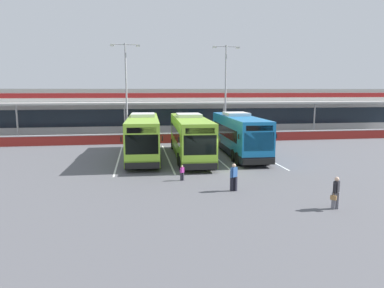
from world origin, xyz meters
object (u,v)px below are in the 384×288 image
lamp_post_west (126,86)px  coach_bus_left_centre (190,137)px  pedestrian_with_handbag (336,192)px  lamp_post_centre (226,86)px  pedestrian_in_dark_coat (234,176)px  coach_bus_centre (238,135)px  coach_bus_leftmost (143,137)px  pedestrian_child (182,172)px

lamp_post_west → coach_bus_left_centre: bearing=-62.8°
pedestrian_with_handbag → lamp_post_centre: lamp_post_centre is taller
coach_bus_left_centre → pedestrian_with_handbag: 15.11m
pedestrian_with_handbag → pedestrian_in_dark_coat: size_ratio=1.00×
coach_bus_left_centre → coach_bus_centre: size_ratio=1.00×
coach_bus_leftmost → coach_bus_centre: (8.60, 0.06, 0.00)m
lamp_post_west → pedestrian_child: bearing=-77.8°
lamp_post_centre → coach_bus_centre: bearing=-97.3°
coach_bus_leftmost → pedestrian_child: coach_bus_leftmost is taller
coach_bus_leftmost → lamp_post_centre: size_ratio=1.11×
coach_bus_leftmost → coach_bus_left_centre: (4.00, -0.90, 0.00)m
coach_bus_leftmost → pedestrian_with_handbag: (9.16, -15.08, -0.93)m
pedestrian_child → lamp_post_centre: 20.94m
lamp_post_west → lamp_post_centre: bearing=0.3°
coach_bus_left_centre → lamp_post_centre: 13.34m
coach_bus_leftmost → coach_bus_left_centre: bearing=-12.7°
pedestrian_in_dark_coat → pedestrian_with_handbag: bearing=-42.6°
coach_bus_centre → pedestrian_in_dark_coat: bearing=-107.5°
pedestrian_in_dark_coat → pedestrian_child: size_ratio=1.61×
coach_bus_leftmost → coach_bus_left_centre: same height
coach_bus_leftmost → lamp_post_centre: 14.90m
coach_bus_leftmost → lamp_post_centre: bearing=45.9°
coach_bus_leftmost → coach_bus_left_centre: size_ratio=1.00×
coach_bus_left_centre → pedestrian_in_dark_coat: bearing=-84.3°
pedestrian_in_dark_coat → lamp_post_centre: size_ratio=0.15×
pedestrian_in_dark_coat → pedestrian_child: bearing=133.7°
coach_bus_centre → pedestrian_child: 10.65m
pedestrian_with_handbag → pedestrian_child: size_ratio=1.61×
lamp_post_centre → lamp_post_west: bearing=-179.7°
coach_bus_left_centre → pedestrian_in_dark_coat: coach_bus_left_centre is taller
coach_bus_leftmost → pedestrian_with_handbag: size_ratio=7.54×
pedestrian_child → lamp_post_centre: lamp_post_centre is taller
pedestrian_with_handbag → lamp_post_west: 27.97m
pedestrian_child → pedestrian_in_dark_coat: bearing=-46.3°
pedestrian_with_handbag → coach_bus_leftmost: bearing=121.3°
pedestrian_with_handbag → pedestrian_child: 9.49m
lamp_post_west → lamp_post_centre: same height
pedestrian_in_dark_coat → coach_bus_leftmost: bearing=114.0°
coach_bus_left_centre → lamp_post_centre: size_ratio=1.11×
lamp_post_centre → coach_bus_leftmost: bearing=-134.1°
coach_bus_left_centre → pedestrian_in_dark_coat: 10.47m
coach_bus_centre → pedestrian_in_dark_coat: coach_bus_centre is taller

